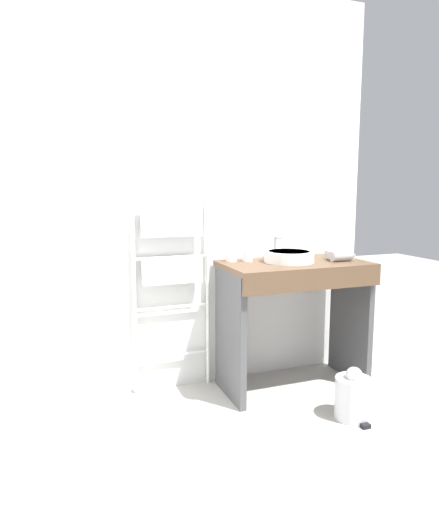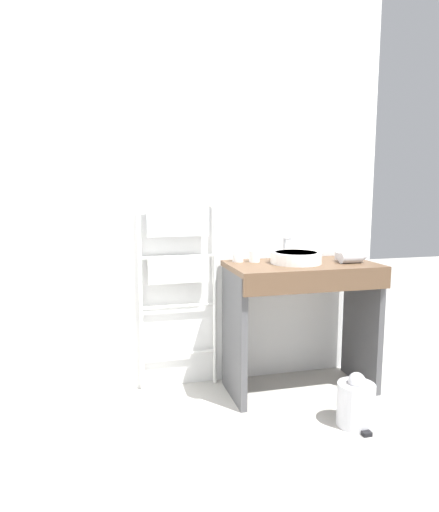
{
  "view_description": "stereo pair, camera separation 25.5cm",
  "coord_description": "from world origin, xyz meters",
  "px_view_note": "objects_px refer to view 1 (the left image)",
  "views": [
    {
      "loc": [
        -0.74,
        -1.53,
        1.31
      ],
      "look_at": [
        0.13,
        0.84,
        0.95
      ],
      "focal_mm": 32.0,
      "sensor_mm": 36.0,
      "label": 1
    },
    {
      "loc": [
        -0.5,
        -1.61,
        1.31
      ],
      "look_at": [
        0.13,
        0.84,
        0.95
      ],
      "focal_mm": 32.0,
      "sensor_mm": 36.0,
      "label": 2
    }
  ],
  "objects_px": {
    "sink_basin": "(289,256)",
    "cup_near_edge": "(248,256)",
    "towel_radiator": "(172,258)",
    "hair_dryer": "(341,256)",
    "cup_near_wall": "(231,255)",
    "trash_bin": "(353,397)",
    "toilet": "(9,379)"
  },
  "relations": [
    {
      "from": "towel_radiator",
      "to": "cup_near_wall",
      "type": "height_order",
      "value": "towel_radiator"
    },
    {
      "from": "toilet",
      "to": "hair_dryer",
      "type": "height_order",
      "value": "hair_dryer"
    },
    {
      "from": "toilet",
      "to": "cup_near_wall",
      "type": "xyz_separation_m",
      "value": [
        1.34,
        0.24,
        0.55
      ]
    },
    {
      "from": "towel_radiator",
      "to": "hair_dryer",
      "type": "distance_m",
      "value": 1.11
    },
    {
      "from": "towel_radiator",
      "to": "sink_basin",
      "type": "height_order",
      "value": "towel_radiator"
    },
    {
      "from": "towel_radiator",
      "to": "sink_basin",
      "type": "xyz_separation_m",
      "value": [
        0.72,
        -0.21,
        0.0
      ]
    },
    {
      "from": "cup_near_edge",
      "to": "hair_dryer",
      "type": "height_order",
      "value": "cup_near_edge"
    },
    {
      "from": "cup_near_wall",
      "to": "sink_basin",
      "type": "bearing_deg",
      "value": -23.83
    },
    {
      "from": "cup_near_wall",
      "to": "trash_bin",
      "type": "relative_size",
      "value": 0.26
    },
    {
      "from": "cup_near_wall",
      "to": "trash_bin",
      "type": "distance_m",
      "value": 1.13
    },
    {
      "from": "toilet",
      "to": "cup_near_wall",
      "type": "relative_size",
      "value": 9.86
    },
    {
      "from": "cup_near_edge",
      "to": "hair_dryer",
      "type": "distance_m",
      "value": 0.62
    },
    {
      "from": "hair_dryer",
      "to": "towel_radiator",
      "type": "bearing_deg",
      "value": 165.18
    },
    {
      "from": "hair_dryer",
      "to": "trash_bin",
      "type": "distance_m",
      "value": 0.9
    },
    {
      "from": "sink_basin",
      "to": "hair_dryer",
      "type": "xyz_separation_m",
      "value": [
        0.35,
        -0.08,
        -0.0
      ]
    },
    {
      "from": "toilet",
      "to": "sink_basin",
      "type": "height_order",
      "value": "sink_basin"
    },
    {
      "from": "toilet",
      "to": "sink_basin",
      "type": "bearing_deg",
      "value": 3.09
    },
    {
      "from": "sink_basin",
      "to": "cup_near_edge",
      "type": "relative_size",
      "value": 4.4
    },
    {
      "from": "trash_bin",
      "to": "cup_near_edge",
      "type": "bearing_deg",
      "value": 121.28
    },
    {
      "from": "towel_radiator",
      "to": "hair_dryer",
      "type": "xyz_separation_m",
      "value": [
        1.08,
        -0.28,
        0.0
      ]
    },
    {
      "from": "sink_basin",
      "to": "trash_bin",
      "type": "xyz_separation_m",
      "value": [
        0.15,
        -0.53,
        -0.76
      ]
    },
    {
      "from": "towel_radiator",
      "to": "cup_near_wall",
      "type": "distance_m",
      "value": 0.39
    },
    {
      "from": "towel_radiator",
      "to": "sink_basin",
      "type": "relative_size",
      "value": 3.88
    },
    {
      "from": "toilet",
      "to": "trash_bin",
      "type": "relative_size",
      "value": 2.58
    },
    {
      "from": "cup_near_wall",
      "to": "cup_near_edge",
      "type": "relative_size",
      "value": 1.09
    },
    {
      "from": "toilet",
      "to": "hair_dryer",
      "type": "bearing_deg",
      "value": 0.45
    },
    {
      "from": "cup_near_edge",
      "to": "sink_basin",
      "type": "bearing_deg",
      "value": -25.45
    },
    {
      "from": "cup_near_edge",
      "to": "toilet",
      "type": "bearing_deg",
      "value": -171.89
    },
    {
      "from": "sink_basin",
      "to": "cup_near_edge",
      "type": "height_order",
      "value": "cup_near_edge"
    },
    {
      "from": "hair_dryer",
      "to": "trash_bin",
      "type": "height_order",
      "value": "hair_dryer"
    },
    {
      "from": "toilet",
      "to": "cup_near_edge",
      "type": "height_order",
      "value": "cup_near_edge"
    },
    {
      "from": "cup_near_wall",
      "to": "hair_dryer",
      "type": "height_order",
      "value": "cup_near_wall"
    }
  ]
}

